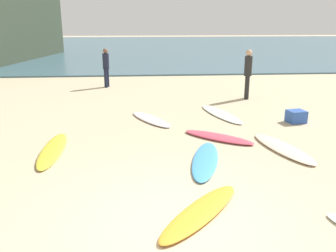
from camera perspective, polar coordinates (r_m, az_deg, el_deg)
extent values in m
plane|color=#C6B28E|center=(5.61, 0.96, -15.07)|extent=(120.00, 120.00, 0.00)
cube|color=#426675|center=(39.21, -3.96, 12.33)|extent=(120.00, 40.00, 0.08)
ellipsoid|color=#D64960|center=(9.30, 7.91, -1.74)|extent=(1.83, 1.64, 0.09)
ellipsoid|color=#4399DE|center=(7.81, 5.88, -5.34)|extent=(1.08, 2.34, 0.08)
ellipsoid|color=#F9DEC2|center=(8.88, 17.60, -3.30)|extent=(1.10, 2.30, 0.09)
ellipsoid|color=orange|center=(5.85, 5.20, -13.22)|extent=(1.75, 1.99, 0.08)
ellipsoid|color=silver|center=(10.88, -2.73, 1.08)|extent=(1.41, 2.05, 0.07)
ellipsoid|color=yellow|center=(8.77, -17.65, -3.57)|extent=(0.55, 2.45, 0.08)
ellipsoid|color=white|center=(11.60, 8.32, 1.89)|extent=(1.20, 2.56, 0.07)
cylinder|color=#191E33|center=(16.45, -9.48, 7.49)|extent=(0.14, 0.14, 0.80)
cylinder|color=#191E33|center=(16.27, -9.75, 7.37)|extent=(0.14, 0.14, 0.80)
cylinder|color=#191E33|center=(16.26, -9.74, 9.99)|extent=(0.35, 0.35, 0.67)
sphere|color=brown|center=(16.21, -9.82, 11.54)|extent=(0.22, 0.22, 0.22)
cylinder|color=black|center=(14.17, 12.23, 6.03)|extent=(0.14, 0.14, 0.87)
cylinder|color=black|center=(13.97, 12.35, 5.88)|extent=(0.14, 0.14, 0.87)
cylinder|color=black|center=(13.95, 12.49, 9.18)|extent=(0.32, 0.32, 0.73)
sphere|color=tan|center=(13.90, 12.62, 11.15)|extent=(0.24, 0.24, 0.24)
cube|color=#2D56B2|center=(11.28, 19.48, 1.43)|extent=(0.56, 0.52, 0.36)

